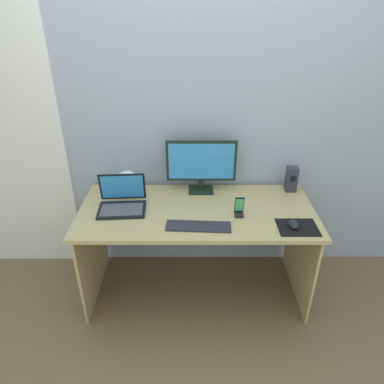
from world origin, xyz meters
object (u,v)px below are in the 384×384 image
Objects in this scene: mouse at (295,224)px; phone_in_dock at (240,209)px; keyboard_external at (200,226)px; fishbowl at (128,182)px; speaker_right at (293,179)px; laptop at (123,202)px; monitor at (202,164)px.

phone_in_dock is (-0.33, 0.13, 0.03)m from mouse.
keyboard_external is 2.93× the size of phone_in_dock.
fishbowl is 1.68× the size of mouse.
fishbowl is 0.85m from phone_in_dock.
speaker_right is 0.57× the size of laptop.
fishbowl is (-1.20, -0.02, -0.01)m from speaker_right.
laptop is at bearing 172.81° from phone_in_dock.
phone_in_dock is at bearing -7.19° from laptop.
speaker_right reaches higher than mouse.
monitor is 0.56m from fishbowl.
phone_in_dock is (0.24, -0.34, -0.17)m from monitor.
laptop is 0.23m from fishbowl.
keyboard_external is 0.30m from phone_in_dock.
fishbowl reaches higher than phone_in_dock.
phone_in_dock reaches higher than mouse.
keyboard_external is at bearing -42.01° from fishbowl.
laptop reaches higher than fishbowl.
keyboard_external is (0.51, -0.23, -0.04)m from laptop.
laptop reaches higher than keyboard_external.
monitor reaches higher than keyboard_external.
monitor is at bearing -179.51° from speaker_right.
monitor is 1.52× the size of laptop.
speaker_right is 1.86× the size of mouse.
laptop is 3.29× the size of mouse.
keyboard_external is (0.51, -0.46, -0.07)m from fishbowl.
monitor reaches higher than laptop.
monitor is at bearing 24.31° from laptop.
speaker_right is 0.50m from mouse.
speaker_right is at bearing 39.56° from phone_in_dock.
fishbowl is at bearing 89.99° from laptop.
speaker_right is 0.46× the size of keyboard_external.
laptop is 0.79m from phone_in_dock.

